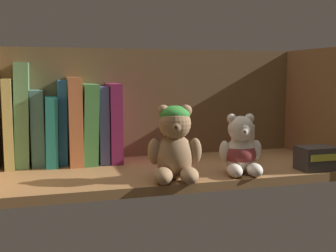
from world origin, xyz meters
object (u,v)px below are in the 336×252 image
object	(u,v)px
book_2	(38,128)
pillar_candle	(243,142)
book_7	(101,124)
book_8	(113,122)
book_1	(22,115)
book_0	(10,123)
small_product_box	(317,158)
book_3	(51,131)
book_4	(62,122)
teddy_bear_larger	(175,144)
teddy_bear_smaller	(241,150)
book_5	(74,120)
book_6	(89,123)

from	to	relation	value
book_2	pillar_candle	bearing A→B (deg)	-9.23
book_7	book_8	distance (cm)	2.88
book_1	book_2	size ratio (longest dim) A/B	1.36
book_1	book_0	bearing A→B (deg)	180.00
pillar_candle	small_product_box	size ratio (longest dim) A/B	1.03
book_3	pillar_candle	world-z (taller)	book_3
book_8	pillar_candle	distance (cm)	33.82
book_0	book_4	world-z (taller)	book_0
book_2	teddy_bear_larger	distance (cm)	36.24
teddy_bear_smaller	small_product_box	bearing A→B (deg)	-5.45
book_8	teddy_bear_larger	bearing A→B (deg)	-68.74
book_1	teddy_bear_larger	distance (cm)	39.13
book_5	book_4	bearing A→B (deg)	180.00
book_3	small_product_box	world-z (taller)	book_3
book_7	teddy_bear_larger	world-z (taller)	book_7
book_4	book_5	size ratio (longest dim) A/B	0.96
book_6	teddy_bear_larger	xyz separation A→B (cm)	(15.19, -23.61, -2.33)
book_3	book_6	xyz separation A→B (cm)	(9.07, 0.00, 1.54)
book_4	teddy_bear_larger	distance (cm)	32.13
book_0	book_7	bearing A→B (deg)	0.00
book_3	book_4	size ratio (longest dim) A/B	0.80
book_2	book_6	size ratio (longest dim) A/B	0.93
book_2	small_product_box	world-z (taller)	book_2
small_product_box	book_7	bearing A→B (deg)	152.28
book_2	teddy_bear_larger	bearing A→B (deg)	-40.71
pillar_candle	book_8	bearing A→B (deg)	165.74
book_5	pillar_candle	bearing A→B (deg)	-11.10
book_5	book_2	bearing A→B (deg)	180.00
book_1	book_4	size ratio (longest dim) A/B	1.21
book_4	small_product_box	xyz separation A→B (cm)	(55.60, -24.19, -7.50)
book_4	small_product_box	distance (cm)	61.10
book_6	book_8	world-z (taller)	same
book_4	teddy_bear_smaller	bearing A→B (deg)	-31.08
book_6	book_7	distance (cm)	3.16
book_4	book_8	size ratio (longest dim) A/B	1.04
book_1	book_2	distance (cm)	4.68
book_5	small_product_box	xyz separation A→B (cm)	(52.76, -24.19, -7.89)
small_product_box	book_0	bearing A→B (deg)	160.35
book_1	book_4	xyz separation A→B (cm)	(9.21, 0.00, -2.10)
book_3	small_product_box	distance (cm)	63.32
book_0	book_5	distance (cm)	14.98
book_7	book_8	bearing A→B (deg)	0.00
book_4	teddy_bear_smaller	distance (cm)	43.73
teddy_bear_larger	teddy_bear_smaller	distance (cm)	15.80
book_7	small_product_box	bearing A→B (deg)	-27.72
book_1	book_5	bearing A→B (deg)	0.00
book_2	teddy_bear_larger	world-z (taller)	book_2
book_6	book_1	bearing A→B (deg)	180.00
book_7	book_8	xyz separation A→B (cm)	(2.86, 0.00, 0.34)
book_1	teddy_bear_larger	world-z (taller)	book_1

